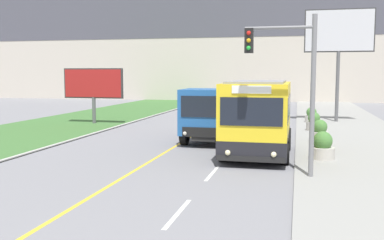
# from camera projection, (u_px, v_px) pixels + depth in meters

# --- Properties ---
(apartment_block_background) EXTENTS (80.00, 8.04, 22.14)m
(apartment_block_background) POSITION_uv_depth(u_px,v_px,m) (255.00, 13.00, 57.08)
(apartment_block_background) COLOR beige
(apartment_block_background) RESTS_ON ground_plane
(city_bus) EXTENTS (2.67, 5.52, 3.12)m
(city_bus) POSITION_uv_depth(u_px,v_px,m) (258.00, 118.00, 18.51)
(city_bus) COLOR yellow
(city_bus) RESTS_ON ground_plane
(dump_truck) EXTENTS (2.53, 6.80, 2.68)m
(dump_truck) POSITION_uv_depth(u_px,v_px,m) (212.00, 116.00, 22.20)
(dump_truck) COLOR black
(dump_truck) RESTS_ON ground_plane
(traffic_light_mast) EXTENTS (2.28, 0.32, 5.28)m
(traffic_light_mast) POSITION_uv_depth(u_px,v_px,m) (291.00, 74.00, 14.44)
(traffic_light_mast) COLOR slate
(traffic_light_mast) RESTS_ON ground_plane
(billboard_large) EXTENTS (4.61, 0.24, 7.76)m
(billboard_large) POSITION_uv_depth(u_px,v_px,m) (339.00, 36.00, 30.56)
(billboard_large) COLOR #59595B
(billboard_large) RESTS_ON ground_plane
(billboard_small) EXTENTS (4.21, 0.24, 3.75)m
(billboard_small) POSITION_uv_depth(u_px,v_px,m) (93.00, 85.00, 30.23)
(billboard_small) COLOR #59595B
(billboard_small) RESTS_ON ground_plane
(planter_round_near) EXTENTS (0.94, 0.94, 1.09)m
(planter_round_near) POSITION_uv_depth(u_px,v_px,m) (323.00, 147.00, 17.57)
(planter_round_near) COLOR #B7B2A8
(planter_round_near) RESTS_ON sidewalk_right
(planter_round_second) EXTENTS (0.88, 0.88, 1.09)m
(planter_round_second) POSITION_uv_depth(u_px,v_px,m) (320.00, 132.00, 21.89)
(planter_round_second) COLOR #B7B2A8
(planter_round_second) RESTS_ON sidewalk_right
(planter_round_third) EXTENTS (0.86, 0.86, 1.08)m
(planter_round_third) POSITION_uv_depth(u_px,v_px,m) (314.00, 122.00, 26.26)
(planter_round_third) COLOR #B7B2A8
(planter_round_third) RESTS_ON sidewalk_right
(planter_round_far) EXTENTS (0.85, 0.85, 1.03)m
(planter_round_far) POSITION_uv_depth(u_px,v_px,m) (311.00, 116.00, 30.60)
(planter_round_far) COLOR #B7B2A8
(planter_round_far) RESTS_ON sidewalk_right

